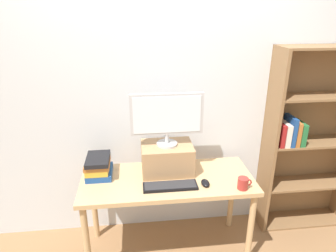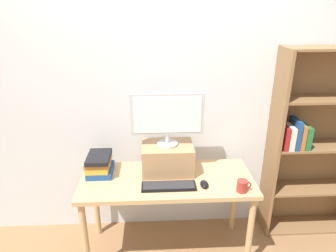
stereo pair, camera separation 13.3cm
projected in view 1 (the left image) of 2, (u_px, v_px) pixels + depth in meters
ground_plane at (168, 249)px, 2.69m from camera, size 12.00×12.00×0.00m
back_wall at (162, 96)px, 2.59m from camera, size 7.00×0.08×2.60m
desk at (167, 187)px, 2.45m from camera, size 1.39×0.58×0.73m
bookshelf_unit at (309, 140)px, 2.75m from camera, size 0.87×0.28×1.73m
riser_box at (167, 158)px, 2.49m from camera, size 0.42×0.31×0.24m
computer_monitor at (167, 117)px, 2.35m from camera, size 0.58×0.17×0.43m
keyboard at (170, 186)px, 2.29m from camera, size 0.42×0.13×0.02m
computer_mouse at (205, 183)px, 2.32m from camera, size 0.06×0.10×0.04m
book_stack at (98, 167)px, 2.42m from camera, size 0.21×0.27×0.17m
coffee_mug at (243, 183)px, 2.26m from camera, size 0.11×0.08×0.09m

